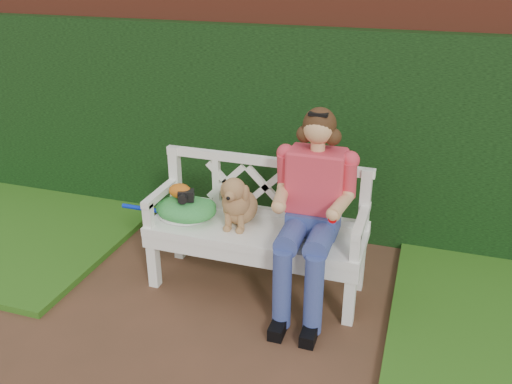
% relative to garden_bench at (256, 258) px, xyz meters
% --- Properties ---
extents(ground, '(60.00, 60.00, 0.00)m').
position_rel_garden_bench_xyz_m(ground, '(-0.14, -0.71, -0.24)').
color(ground, '#482F1F').
extents(brick_wall, '(10.00, 0.30, 2.20)m').
position_rel_garden_bench_xyz_m(brick_wall, '(-0.14, 1.19, 0.86)').
color(brick_wall, brown).
rests_on(brick_wall, ground).
extents(ivy_hedge, '(10.00, 0.18, 1.70)m').
position_rel_garden_bench_xyz_m(ivy_hedge, '(-0.14, 0.97, 0.61)').
color(ivy_hedge, '#1C4617').
rests_on(ivy_hedge, ground).
extents(garden_bench, '(1.59, 0.64, 0.48)m').
position_rel_garden_bench_xyz_m(garden_bench, '(0.00, 0.00, 0.00)').
color(garden_bench, white).
rests_on(garden_bench, ground).
extents(seated_woman, '(0.79, 0.89, 1.30)m').
position_rel_garden_bench_xyz_m(seated_woman, '(0.40, -0.02, 0.41)').
color(seated_woman, '#D73D5A').
rests_on(seated_woman, ground).
extents(dog, '(0.32, 0.40, 0.39)m').
position_rel_garden_bench_xyz_m(dog, '(-0.13, 0.02, 0.43)').
color(dog, '#AA6B2A').
rests_on(dog, garden_bench).
extents(tennis_racket, '(0.75, 0.44, 0.03)m').
position_rel_garden_bench_xyz_m(tennis_racket, '(-0.58, -0.01, 0.26)').
color(tennis_racket, white).
rests_on(tennis_racket, garden_bench).
extents(green_bag, '(0.53, 0.46, 0.15)m').
position_rel_garden_bench_xyz_m(green_bag, '(-0.52, -0.02, 0.32)').
color(green_bag, '#367F31').
rests_on(green_bag, garden_bench).
extents(camera_item, '(0.13, 0.12, 0.07)m').
position_rel_garden_bench_xyz_m(camera_item, '(-0.50, -0.03, 0.43)').
color(camera_item, black).
rests_on(camera_item, green_bag).
extents(baseball_glove, '(0.19, 0.16, 0.10)m').
position_rel_garden_bench_xyz_m(baseball_glove, '(-0.56, -0.01, 0.44)').
color(baseball_glove, '#BC5C14').
rests_on(baseball_glove, green_bag).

